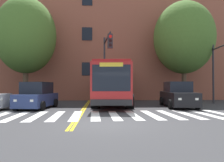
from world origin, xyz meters
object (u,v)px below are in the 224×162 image
at_px(street_tree_curbside_large, 184,38).
at_px(traffic_light_near_corner, 220,63).
at_px(car_tan_behind_bus, 99,89).
at_px(car_black_far_lane, 178,96).
at_px(traffic_light_overhead, 107,57).
at_px(city_bus, 114,84).
at_px(car_navy_near_lane, 37,96).
at_px(street_tree_curbside_small, 26,36).

bearing_deg(street_tree_curbside_large, traffic_light_near_corner, -63.32).
bearing_deg(car_tan_behind_bus, car_black_far_lane, -64.78).
distance_m(traffic_light_near_corner, traffic_light_overhead, 9.31).
distance_m(city_bus, car_tan_behind_bus, 9.61).
height_order(car_black_far_lane, car_tan_behind_bus, car_tan_behind_bus).
height_order(car_navy_near_lane, street_tree_curbside_small, street_tree_curbside_small).
height_order(city_bus, street_tree_curbside_small, street_tree_curbside_small).
relative_size(traffic_light_near_corner, street_tree_curbside_small, 0.53).
bearing_deg(traffic_light_near_corner, car_navy_near_lane, -172.38).
relative_size(traffic_light_overhead, street_tree_curbside_small, 0.60).
relative_size(car_tan_behind_bus, traffic_light_overhead, 0.87).
xyz_separation_m(city_bus, car_navy_near_lane, (-5.59, -3.51, -0.91)).
bearing_deg(street_tree_curbside_small, street_tree_curbside_large, 0.68).
xyz_separation_m(car_tan_behind_bus, street_tree_curbside_large, (8.30, -7.75, 5.14)).
bearing_deg(city_bus, car_navy_near_lane, -147.90).
relative_size(car_black_far_lane, traffic_light_overhead, 0.84).
bearing_deg(street_tree_curbside_large, street_tree_curbside_small, -179.32).
distance_m(car_black_far_lane, street_tree_curbside_small, 14.47).
height_order(car_navy_near_lane, traffic_light_overhead, traffic_light_overhead).
xyz_separation_m(traffic_light_near_corner, street_tree_curbside_large, (-1.68, 3.35, 2.76)).
distance_m(car_navy_near_lane, car_tan_behind_bus, 13.67).
relative_size(traffic_light_near_corner, traffic_light_overhead, 0.89).
distance_m(traffic_light_overhead, street_tree_curbside_large, 8.58).
distance_m(city_bus, traffic_light_overhead, 2.69).
distance_m(car_tan_behind_bus, street_tree_curbside_small, 11.56).
xyz_separation_m(car_tan_behind_bus, traffic_light_overhead, (0.69, -10.94, 2.82)).
bearing_deg(traffic_light_overhead, car_navy_near_lane, -157.18).
bearing_deg(street_tree_curbside_large, car_navy_near_lane, -157.24).
bearing_deg(car_black_far_lane, traffic_light_near_corner, 20.00).
height_order(traffic_light_near_corner, traffic_light_overhead, traffic_light_overhead).
relative_size(car_tan_behind_bus, traffic_light_near_corner, 0.97).
distance_m(car_tan_behind_bus, traffic_light_overhead, 11.32).
height_order(car_tan_behind_bus, traffic_light_near_corner, traffic_light_near_corner).
relative_size(car_black_far_lane, traffic_light_near_corner, 0.94).
relative_size(city_bus, car_black_far_lane, 2.58).
xyz_separation_m(car_navy_near_lane, car_tan_behind_bus, (4.21, 13.00, 0.26)).
bearing_deg(car_tan_behind_bus, city_bus, -81.72).
bearing_deg(traffic_light_overhead, street_tree_curbside_large, 22.73).
relative_size(street_tree_curbside_large, street_tree_curbside_small, 1.00).
bearing_deg(traffic_light_near_corner, street_tree_curbside_large, 116.68).
xyz_separation_m(city_bus, car_black_far_lane, (4.54, -3.09, -0.90)).
xyz_separation_m(car_black_far_lane, street_tree_curbside_large, (2.38, 4.83, 5.39)).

